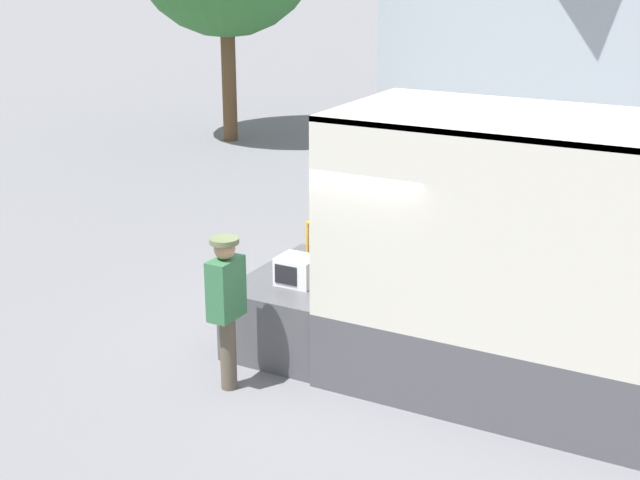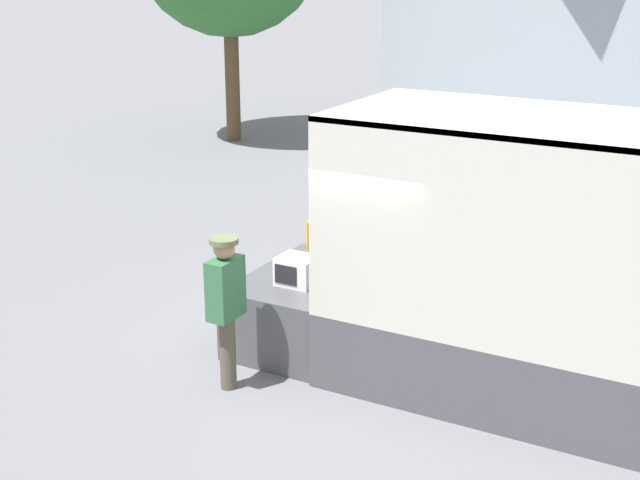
% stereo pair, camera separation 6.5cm
% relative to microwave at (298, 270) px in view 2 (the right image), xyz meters
% --- Properties ---
extents(ground_plane, '(160.00, 160.00, 0.00)m').
position_rel_microwave_xyz_m(ground_plane, '(0.58, 0.33, -1.04)').
color(ground_plane, slate).
extents(tailgate_deck, '(1.28, 2.02, 0.87)m').
position_rel_microwave_xyz_m(tailgate_deck, '(-0.07, 0.33, -0.60)').
color(tailgate_deck, '#4C4C51').
rests_on(tailgate_deck, ground).
extents(microwave, '(0.46, 0.40, 0.34)m').
position_rel_microwave_xyz_m(microwave, '(0.00, 0.00, 0.00)').
color(microwave, white).
rests_on(microwave, tailgate_deck).
extents(portable_generator, '(0.56, 0.50, 0.60)m').
position_rel_microwave_xyz_m(portable_generator, '(0.10, 0.79, 0.06)').
color(portable_generator, black).
rests_on(portable_generator, tailgate_deck).
extents(worker_person, '(0.32, 0.44, 1.76)m').
position_rel_microwave_xyz_m(worker_person, '(-0.20, -1.20, 0.04)').
color(worker_person, brown).
rests_on(worker_person, ground).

